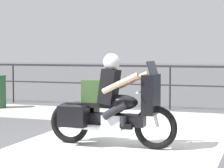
# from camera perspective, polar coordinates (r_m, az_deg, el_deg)

# --- Properties ---
(ground_plane) EXTENTS (120.00, 120.00, 0.00)m
(ground_plane) POSITION_cam_1_polar(r_m,az_deg,el_deg) (7.61, -0.59, -7.98)
(ground_plane) COLOR #4C4C4F
(sidewalk_band) EXTENTS (44.00, 2.40, 0.01)m
(sidewalk_band) POSITION_cam_1_polar(r_m,az_deg,el_deg) (10.81, 5.68, -4.38)
(sidewalk_band) COLOR #B7B2A8
(sidewalk_band) RESTS_ON ground
(crosswalk_band) EXTENTS (3.50, 6.00, 0.01)m
(crosswalk_band) POSITION_cam_1_polar(r_m,az_deg,el_deg) (7.36, 0.36, -8.36)
(crosswalk_band) COLOR silver
(crosswalk_band) RESTS_ON ground
(fence_railing) EXTENTS (36.00, 0.05, 1.25)m
(fence_railing) POSITION_cam_1_polar(r_m,az_deg,el_deg) (12.35, 7.60, 1.20)
(fence_railing) COLOR #232326
(fence_railing) RESTS_ON ground
(motorcycle) EXTENTS (2.28, 0.76, 1.58)m
(motorcycle) POSITION_cam_1_polar(r_m,az_deg,el_deg) (7.41, -0.18, -2.90)
(motorcycle) COLOR black
(motorcycle) RESTS_ON ground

